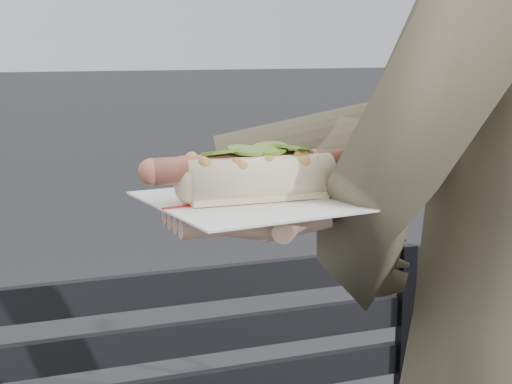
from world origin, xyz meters
TOP-DOWN VIEW (x-y plane):
  - held_hotdog at (0.15, 0.09)m, footprint 0.62×0.30m

SIDE VIEW (x-z plane):
  - held_hotdog at x=0.15m, z-range 1.18..1.38m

